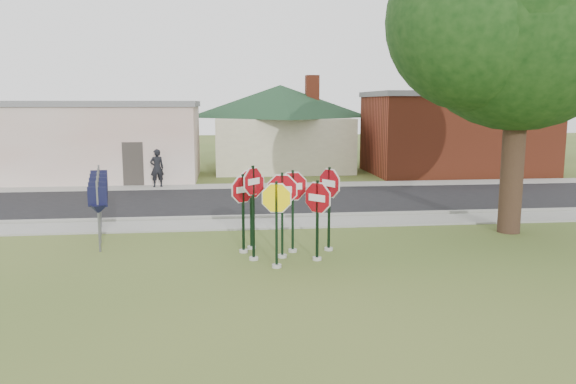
{
  "coord_description": "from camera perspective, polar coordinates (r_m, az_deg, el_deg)",
  "views": [
    {
      "loc": [
        -1.51,
        -13.16,
        4.1
      ],
      "look_at": [
        0.21,
        2.0,
        1.67
      ],
      "focal_mm": 35.0,
      "sensor_mm": 36.0,
      "label": 1
    }
  ],
  "objects": [
    {
      "name": "stop_sign_back_right",
      "position": [
        15.37,
        0.48,
        -0.76
      ],
      "size": [
        1.11,
        0.24,
        2.41
      ],
      "color": "#A3A198",
      "rests_on": "ground"
    },
    {
      "name": "stop_sign_far_left",
      "position": [
        15.38,
        -4.59,
        -1.14
      ],
      "size": [
        0.85,
        0.63,
        2.29
      ],
      "color": "#A3A198",
      "rests_on": "ground"
    },
    {
      "name": "building_stucco",
      "position": [
        32.1,
        -20.03,
        5.02
      ],
      "size": [
        12.2,
        6.2,
        4.2
      ],
      "color": "silver",
      "rests_on": "ground"
    },
    {
      "name": "stop_sign_yellow",
      "position": [
        13.91,
        -1.18,
        -2.21
      ],
      "size": [
        1.02,
        0.26,
        2.3
      ],
      "color": "#A3A198",
      "rests_on": "ground"
    },
    {
      "name": "pedestrian",
      "position": [
        27.89,
        -13.17,
        2.39
      ],
      "size": [
        0.78,
        0.63,
        1.84
      ],
      "primitive_type": "imported",
      "rotation": [
        0.0,
        0.0,
        3.47
      ],
      "color": "black",
      "rests_on": "sidewalk_far"
    },
    {
      "name": "bg_tree_right",
      "position": [
        45.7,
        24.9,
        10.08
      ],
      "size": [
        5.6,
        5.6,
        8.4
      ],
      "color": "black",
      "rests_on": "ground"
    },
    {
      "name": "route_sign_row",
      "position": [
        18.31,
        -18.66,
        -0.47
      ],
      "size": [
        1.43,
        4.63,
        2.0
      ],
      "color": "#59595E",
      "rests_on": "ground"
    },
    {
      "name": "stop_sign_far_right",
      "position": [
        15.57,
        4.21,
        -0.47
      ],
      "size": [
        0.6,
        0.97,
        2.47
      ],
      "color": "#A3A198",
      "rests_on": "ground"
    },
    {
      "name": "stop_sign_back_left",
      "position": [
        15.72,
        -3.79,
        -0.5
      ],
      "size": [
        1.09,
        0.35,
        2.43
      ],
      "color": "#A3A198",
      "rests_on": "ground"
    },
    {
      "name": "stop_sign_right",
      "position": [
        14.6,
        3.01,
        -1.78
      ],
      "size": [
        0.79,
        0.86,
        2.24
      ],
      "color": "#A3A198",
      "rests_on": "ground"
    },
    {
      "name": "road",
      "position": [
        23.56,
        -2.7,
        -0.93
      ],
      "size": [
        60.0,
        7.0,
        0.04
      ],
      "primitive_type": "cube",
      "color": "black",
      "rests_on": "ground"
    },
    {
      "name": "curb",
      "position": [
        20.12,
        -2.04,
        -2.51
      ],
      "size": [
        60.0,
        0.2,
        0.14
      ],
      "primitive_type": "cube",
      "color": "gray",
      "rests_on": "ground"
    },
    {
      "name": "sidewalk_far",
      "position": [
        27.8,
        -3.29,
        0.61
      ],
      "size": [
        60.0,
        1.6,
        0.06
      ],
      "primitive_type": "cube",
      "color": "gray",
      "rests_on": "ground"
    },
    {
      "name": "stop_sign_center",
      "position": [
        14.8,
        -0.59,
        -1.13
      ],
      "size": [
        1.1,
        0.25,
        2.41
      ],
      "color": "#A3A198",
      "rests_on": "ground"
    },
    {
      "name": "sidewalk_near",
      "position": [
        19.16,
        -1.81,
        -3.22
      ],
      "size": [
        60.0,
        1.6,
        0.06
      ],
      "primitive_type": "cube",
      "color": "gray",
      "rests_on": "ground"
    },
    {
      "name": "building_house",
      "position": [
        35.34,
        -0.78,
        8.31
      ],
      "size": [
        11.6,
        11.6,
        6.2
      ],
      "color": "beige",
      "rests_on": "ground"
    },
    {
      "name": "building_brick",
      "position": [
        34.46,
        16.7,
        5.85
      ],
      "size": [
        10.2,
        6.2,
        4.75
      ],
      "color": "maroon",
      "rests_on": "ground"
    },
    {
      "name": "oak_tree",
      "position": [
        19.13,
        22.68,
        16.39
      ],
      "size": [
        10.69,
        10.09,
        10.32
      ],
      "color": "black",
      "rests_on": "ground"
    },
    {
      "name": "stop_sign_left",
      "position": [
        14.57,
        -3.56,
        -0.82
      ],
      "size": [
        0.68,
        0.78,
        2.6
      ],
      "color": "#A3A198",
      "rests_on": "ground"
    },
    {
      "name": "ground",
      "position": [
        13.86,
        0.07,
        -8.15
      ],
      "size": [
        120.0,
        120.0,
        0.0
      ],
      "primitive_type": "plane",
      "color": "#3E5620",
      "rests_on": "ground"
    }
  ]
}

